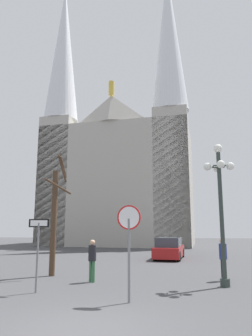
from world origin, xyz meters
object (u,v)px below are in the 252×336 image
(one_way_arrow_sign, at_px, (38,244))
(pedestrian_standing, at_px, (223,255))
(parked_car_near_red, at_px, (169,249))
(street_lamp, at_px, (220,196))
(pedestrian_walking, at_px, (92,256))
(cathedral, at_px, (120,163))
(bare_tree, at_px, (54,218))
(stop_sign, at_px, (129,234))

(one_way_arrow_sign, bearing_deg, pedestrian_standing, 26.13)
(parked_car_near_red, distance_m, pedestrian_standing, 9.30)
(street_lamp, distance_m, pedestrian_walking, 5.70)
(cathedral, xyz_separation_m, one_way_arrow_sign, (1.36, -29.12, -8.68))
(pedestrian_standing, bearing_deg, pedestrian_walking, -169.44)
(pedestrian_standing, bearing_deg, bare_tree, 177.04)
(one_way_arrow_sign, distance_m, parked_car_near_red, 13.23)
(one_way_arrow_sign, bearing_deg, stop_sign, -17.61)
(street_lamp, xyz_separation_m, parked_car_near_red, (-1.96, 10.46, -2.68))
(bare_tree, xyz_separation_m, parked_car_near_red, (5.39, 8.64, -1.94))
(one_way_arrow_sign, height_order, pedestrian_standing, one_way_arrow_sign)
(bare_tree, relative_size, pedestrian_walking, 3.33)
(stop_sign, xyz_separation_m, bare_tree, (-4.08, 4.77, 0.64))
(street_lamp, bearing_deg, bare_tree, 166.14)
(one_way_arrow_sign, bearing_deg, cathedral, 92.67)
(parked_car_near_red, relative_size, pedestrian_standing, 2.72)
(cathedral, bearing_deg, bare_tree, -88.67)
(bare_tree, bearing_deg, parked_car_near_red, 58.08)
(cathedral, distance_m, stop_sign, 31.64)
(bare_tree, relative_size, pedestrian_standing, 3.21)
(stop_sign, bearing_deg, one_way_arrow_sign, 162.39)
(pedestrian_walking, bearing_deg, pedestrian_standing, 10.56)
(one_way_arrow_sign, height_order, parked_car_near_red, one_way_arrow_sign)
(pedestrian_walking, bearing_deg, cathedral, 95.89)
(stop_sign, height_order, pedestrian_walking, stop_sign)
(street_lamp, relative_size, bare_tree, 0.98)
(cathedral, xyz_separation_m, pedestrian_standing, (8.15, -25.79, -9.25))
(parked_car_near_red, bearing_deg, bare_tree, -121.92)
(cathedral, xyz_separation_m, stop_sign, (4.67, -30.17, -8.31))
(cathedral, relative_size, pedestrian_walking, 21.38)
(stop_sign, distance_m, one_way_arrow_sign, 3.49)
(stop_sign, relative_size, pedestrian_standing, 1.65)
(bare_tree, bearing_deg, cathedral, 91.33)
(cathedral, distance_m, bare_tree, 26.54)
(one_way_arrow_sign, distance_m, street_lamp, 7.07)
(parked_car_near_red, xyz_separation_m, pedestrian_walking, (-3.21, -10.04, 0.33))
(cathedral, bearing_deg, pedestrian_walking, -84.11)
(stop_sign, bearing_deg, street_lamp, 42.14)
(cathedral, bearing_deg, pedestrian_standing, -72.46)
(parked_car_near_red, bearing_deg, pedestrian_walking, -107.75)
(cathedral, relative_size, street_lamp, 6.55)
(parked_car_near_red, height_order, pedestrian_standing, pedestrian_standing)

